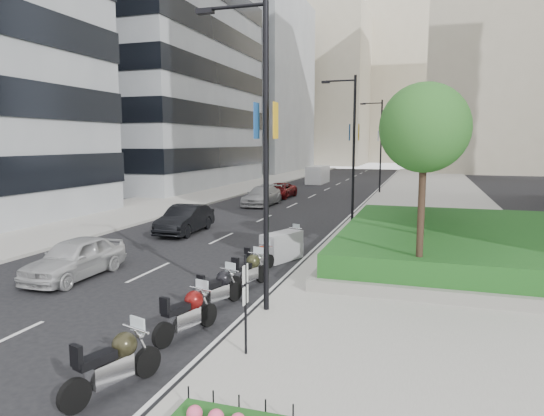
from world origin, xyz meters
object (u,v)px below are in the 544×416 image
at_px(motorcycle_5, 282,247).
at_px(motorcycle_6, 292,239).
at_px(motorcycle_0, 115,362).
at_px(motorcycle_4, 259,258).
at_px(lamp_post_0, 261,140).
at_px(delivery_van, 317,175).
at_px(lamp_post_1, 351,141).
at_px(car_c, 262,196).
at_px(motorcycle_2, 219,289).
at_px(car_a, 75,258).
at_px(car_d, 279,190).
at_px(parking_sign, 246,299).
at_px(motorcycle_3, 249,271).
at_px(lamp_post_2, 379,141).
at_px(car_b, 185,219).
at_px(motorcycle_1, 188,313).

height_order(motorcycle_5, motorcycle_6, motorcycle_5).
distance_m(motorcycle_0, motorcycle_4, 9.54).
height_order(lamp_post_0, delivery_van, lamp_post_0).
xyz_separation_m(lamp_post_1, car_c, (-7.97, 6.34, -4.31)).
height_order(lamp_post_0, car_c, lamp_post_0).
height_order(motorcycle_2, car_a, car_a).
bearing_deg(motorcycle_2, car_d, 31.22).
bearing_deg(car_d, lamp_post_0, -72.38).
bearing_deg(parking_sign, lamp_post_1, 91.88).
distance_m(motorcycle_3, motorcycle_6, 6.16).
bearing_deg(lamp_post_2, delivery_van, 129.58).
bearing_deg(car_d, motorcycle_5, -71.11).
relative_size(car_c, delivery_van, 1.03).
bearing_deg(motorcycle_6, motorcycle_4, -173.01).
relative_size(motorcycle_0, car_a, 0.52).
bearing_deg(car_b, lamp_post_0, -55.49).
height_order(motorcycle_0, delivery_van, delivery_van).
xyz_separation_m(parking_sign, car_c, (-8.62, 26.34, -0.70)).
relative_size(motorcycle_1, motorcycle_2, 1.06).
height_order(lamp_post_2, motorcycle_2, lamp_post_2).
distance_m(motorcycle_4, car_c, 20.03).
distance_m(parking_sign, motorcycle_0, 3.06).
bearing_deg(motorcycle_5, car_a, 148.56).
distance_m(lamp_post_0, motorcycle_6, 9.67).
xyz_separation_m(lamp_post_2, motorcycle_0, (-1.32, -40.18, -4.43)).
bearing_deg(lamp_post_2, motorcycle_6, -93.02).
relative_size(lamp_post_0, motorcycle_3, 4.03).
relative_size(lamp_post_1, car_b, 1.92).
bearing_deg(motorcycle_3, car_d, 29.71).
relative_size(motorcycle_0, motorcycle_6, 1.17).
bearing_deg(lamp_post_1, motorcycle_2, -94.75).
bearing_deg(car_a, motorcycle_5, 36.37).
height_order(motorcycle_3, motorcycle_4, motorcycle_3).
distance_m(motorcycle_6, delivery_van, 37.18).
bearing_deg(car_a, lamp_post_1, 63.17).
bearing_deg(motorcycle_0, lamp_post_2, 15.73).
relative_size(lamp_post_1, delivery_van, 1.78).
bearing_deg(car_b, car_c, 86.43).
distance_m(car_b, delivery_van, 34.22).
relative_size(lamp_post_1, motorcycle_2, 4.21).
height_order(parking_sign, car_c, parking_sign).
height_order(lamp_post_1, car_a, lamp_post_1).
xyz_separation_m(motorcycle_0, motorcycle_3, (0.09, 7.45, -0.03)).
bearing_deg(car_b, lamp_post_2, 68.71).
relative_size(motorcycle_3, car_b, 0.48).
height_order(motorcycle_5, car_b, car_b).
relative_size(lamp_post_0, car_c, 1.73).
bearing_deg(motorcycle_6, motorcycle_2, -170.12).
relative_size(lamp_post_0, motorcycle_6, 4.56).
xyz_separation_m(lamp_post_2, car_d, (-8.20, -6.18, -4.40)).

